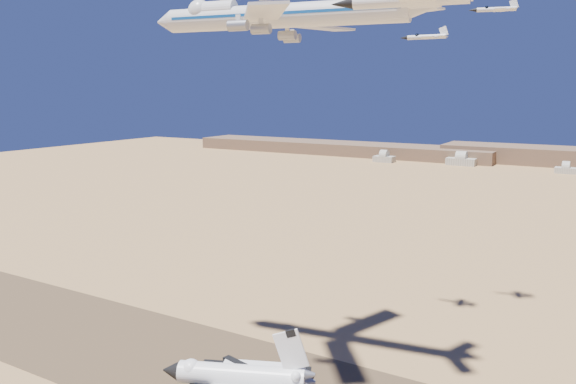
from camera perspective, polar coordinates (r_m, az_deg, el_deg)
The scene contains 6 objects.
hangars at distance 613.12m, azimuth 16.69°, elevation 3.03°, with size 200.50×29.50×30.00m.
shuttle at distance 150.97m, azimuth -4.90°, elevation -18.32°, with size 40.26×33.57×19.58m.
carrier_747 at distance 145.03m, azimuth -1.48°, elevation 17.44°, with size 74.83×57.15×18.57m.
chase_jet_b at distance 65.82m, azimuth 11.97°, elevation 18.57°, with size 15.90×8.84×3.98m.
chase_jet_e at distance 180.21m, azimuth 13.80°, elevation 15.07°, with size 14.69×7.88×3.66m.
chase_jet_f at distance 193.22m, azimuth 20.31°, elevation 17.03°, with size 14.36×8.27×3.64m.
Camera 1 is at (78.21, -113.54, 77.40)m, focal length 35.00 mm.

